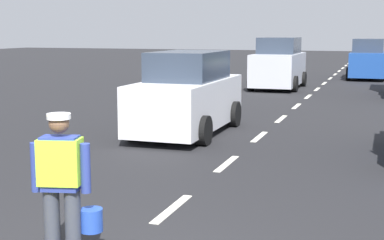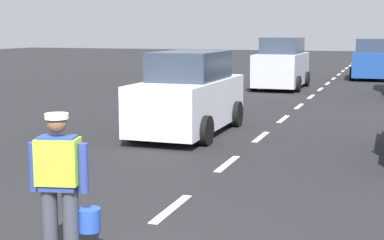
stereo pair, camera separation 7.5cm
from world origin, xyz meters
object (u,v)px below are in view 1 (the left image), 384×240
object	(u,v)px
road_worker	(63,180)
car_oncoming_lead	(187,96)
car_outgoing_far	(368,60)
car_oncoming_second	(279,65)

from	to	relation	value
road_worker	car_oncoming_lead	distance (m)	8.23
road_worker	car_outgoing_far	distance (m)	26.65
car_oncoming_lead	car_outgoing_far	world-z (taller)	car_outgoing_far
road_worker	car_oncoming_lead	xyz separation A→B (m)	(-1.37, 8.12, 0.02)
car_oncoming_lead	car_outgoing_far	xyz separation A→B (m)	(3.71, 18.43, 0.04)
car_outgoing_far	car_oncoming_lead	bearing A→B (deg)	-101.37
car_oncoming_second	road_worker	bearing A→B (deg)	-86.48
car_oncoming_lead	car_oncoming_second	distance (m)	11.91
road_worker	car_oncoming_second	world-z (taller)	car_oncoming_second
car_oncoming_second	car_outgoing_far	world-z (taller)	car_oncoming_second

